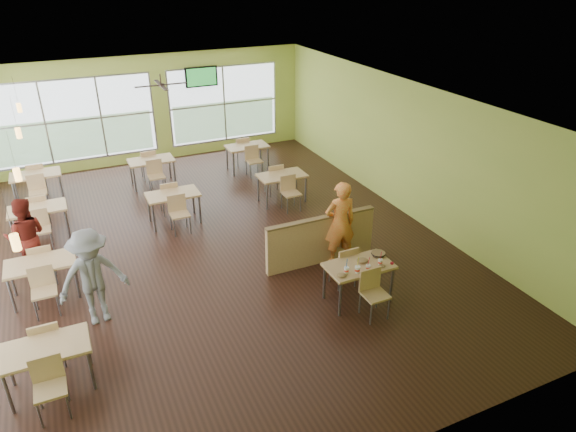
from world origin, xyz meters
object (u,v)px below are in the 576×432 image
object	(u,v)px
main_table	(359,270)
half_wall_divider	(321,240)
food_basket	(378,254)
man_plaid	(340,223)

from	to	relation	value
main_table	half_wall_divider	world-z (taller)	half_wall_divider
main_table	half_wall_divider	distance (m)	1.45
food_basket	half_wall_divider	bearing A→B (deg)	110.26
man_plaid	food_basket	distance (m)	1.19
man_plaid	food_basket	xyz separation A→B (m)	(0.14, -1.17, -0.11)
half_wall_divider	man_plaid	xyz separation A→B (m)	(0.35, -0.15, 0.37)
food_basket	man_plaid	bearing A→B (deg)	96.87
main_table	man_plaid	world-z (taller)	man_plaid
main_table	food_basket	xyz separation A→B (m)	(0.49, 0.13, 0.15)
man_plaid	half_wall_divider	bearing A→B (deg)	-16.51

